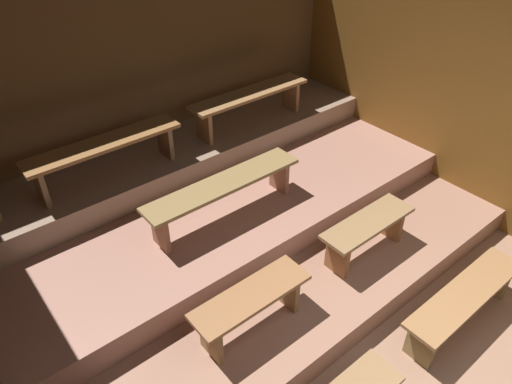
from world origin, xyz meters
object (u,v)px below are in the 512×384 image
(bench_floor_right, at_px, (464,299))
(bench_lower_left, at_px, (251,303))
(bench_upper_right, at_px, (250,99))
(bench_upper_left, at_px, (105,150))
(bench_lower_right, at_px, (367,230))
(bench_middle_center, at_px, (224,189))

(bench_floor_right, distance_m, bench_lower_left, 1.96)
(bench_floor_right, height_order, bench_upper_right, bench_upper_right)
(bench_lower_left, xyz_separation_m, bench_upper_left, (-0.20, 2.08, 0.58))
(bench_lower_right, bearing_deg, bench_floor_right, -78.95)
(bench_middle_center, bearing_deg, bench_upper_right, 41.20)
(bench_floor_right, distance_m, bench_upper_right, 3.20)
(bench_lower_right, distance_m, bench_upper_left, 2.73)
(bench_upper_left, distance_m, bench_upper_right, 1.87)
(bench_middle_center, distance_m, bench_upper_left, 1.27)
(bench_middle_center, distance_m, bench_upper_right, 1.53)
(bench_floor_right, xyz_separation_m, bench_middle_center, (-1.12, 2.10, 0.57))
(bench_middle_center, xyz_separation_m, bench_upper_right, (1.13, 0.99, 0.28))
(bench_floor_right, distance_m, bench_lower_right, 1.06)
(bench_floor_right, height_order, bench_middle_center, bench_middle_center)
(bench_lower_left, relative_size, bench_lower_right, 1.00)
(bench_lower_right, bearing_deg, bench_upper_right, 84.39)
(bench_upper_left, bearing_deg, bench_upper_right, 0.00)
(bench_lower_left, height_order, bench_middle_center, bench_middle_center)
(bench_middle_center, relative_size, bench_upper_right, 1.07)
(bench_lower_left, distance_m, bench_upper_right, 2.73)
(bench_middle_center, height_order, bench_upper_left, bench_upper_left)
(bench_floor_right, xyz_separation_m, bench_upper_left, (-1.86, 3.09, 0.85))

